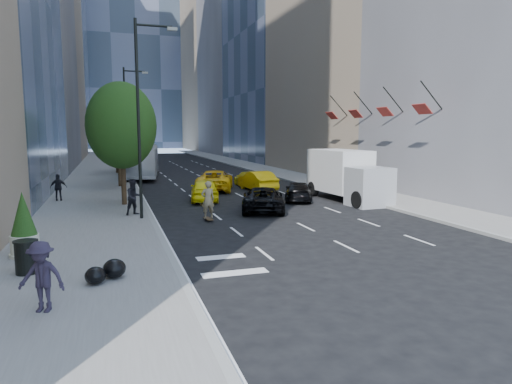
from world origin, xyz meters
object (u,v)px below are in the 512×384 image
object	(u,v)px
black_sedan_mercedes	(299,191)
box_truck	(347,175)
city_bus	(142,161)
skateboarder	(208,202)
trash_can	(26,258)
planter_shrub	(24,226)
black_sedan_lincoln	(263,199)

from	to	relation	value
black_sedan_mercedes	box_truck	size ratio (longest dim) A/B	0.60
city_bus	skateboarder	bearing A→B (deg)	-79.27
trash_can	planter_shrub	bearing A→B (deg)	99.98
skateboarder	black_sedan_mercedes	bearing A→B (deg)	-150.18
box_truck	planter_shrub	bearing A→B (deg)	-156.21
city_bus	trash_can	xyz separation A→B (m)	(-5.80, -32.06, -1.04)
skateboarder	trash_can	distance (m)	10.51
black_sedan_mercedes	city_bus	bearing A→B (deg)	-42.55
box_truck	trash_can	world-z (taller)	box_truck
black_sedan_lincoln	box_truck	world-z (taller)	box_truck
city_bus	trash_can	world-z (taller)	city_bus
skateboarder	trash_can	size ratio (longest dim) A/B	1.91
black_sedan_mercedes	trash_can	distance (m)	19.22
black_sedan_mercedes	planter_shrub	distance (m)	18.18
trash_can	planter_shrub	distance (m)	2.38
skateboarder	city_bus	size ratio (longest dim) A/B	0.16
skateboarder	city_bus	bearing A→B (deg)	-91.08
planter_shrub	black_sedan_lincoln	bearing A→B (deg)	32.02
skateboarder	trash_can	world-z (taller)	skateboarder
trash_can	box_truck	bearing A→B (deg)	33.19
black_sedan_mercedes	box_truck	xyz separation A→B (m)	(3.14, -0.82, 1.08)
black_sedan_lincoln	city_bus	bearing A→B (deg)	-58.73
black_sedan_lincoln	trash_can	size ratio (longest dim) A/B	5.00
city_bus	box_truck	distance (m)	23.68
skateboarder	box_truck	bearing A→B (deg)	-162.88
black_sedan_mercedes	planter_shrub	world-z (taller)	planter_shrub
skateboarder	planter_shrub	xyz separation A→B (m)	(-7.80, -5.19, 0.29)
city_bus	planter_shrub	size ratio (longest dim) A/B	5.22
box_truck	planter_shrub	size ratio (longest dim) A/B	3.07
black_sedan_lincoln	trash_can	world-z (taller)	black_sedan_lincoln
city_bus	planter_shrub	world-z (taller)	city_bus
black_sedan_mercedes	planter_shrub	xyz separation A→B (m)	(-15.04, -10.19, 0.63)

